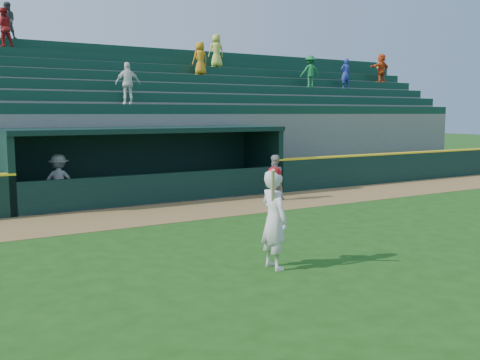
{
  "coord_description": "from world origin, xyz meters",
  "views": [
    {
      "loc": [
        -6.68,
        -9.68,
        2.94
      ],
      "look_at": [
        0.0,
        1.6,
        1.3
      ],
      "focal_mm": 40.0,
      "sensor_mm": 36.0,
      "label": 1
    }
  ],
  "objects": [
    {
      "name": "field_wall_right",
      "position": [
        12.25,
        6.55,
        0.6
      ],
      "size": [
        15.5,
        0.3,
        1.2
      ],
      "primitive_type": "cube",
      "color": "black",
      "rests_on": "ground"
    },
    {
      "name": "ground",
      "position": [
        0.0,
        0.0,
        0.0
      ],
      "size": [
        120.0,
        120.0,
        0.0
      ],
      "primitive_type": "plane",
      "color": "#1B4611",
      "rests_on": "ground"
    },
    {
      "name": "dugout",
      "position": [
        0.0,
        8.0,
        1.36
      ],
      "size": [
        9.4,
        2.8,
        2.46
      ],
      "color": "slate",
      "rests_on": "ground"
    },
    {
      "name": "stands",
      "position": [
        0.01,
        12.57,
        2.4
      ],
      "size": [
        34.5,
        6.25,
        7.45
      ],
      "color": "slate",
      "rests_on": "ground"
    },
    {
      "name": "batter_at_plate",
      "position": [
        -1.07,
        -1.48,
        0.98
      ],
      "size": [
        0.58,
        0.79,
        1.97
      ],
      "color": "silver",
      "rests_on": "ground"
    },
    {
      "name": "dugout_player_inside",
      "position": [
        -3.1,
        7.52,
        0.83
      ],
      "size": [
        1.22,
        0.94,
        1.67
      ],
      "primitive_type": "imported",
      "rotation": [
        0.0,
        0.0,
        2.81
      ],
      "color": "#A4A49F",
      "rests_on": "ground"
    },
    {
      "name": "dugout_player_front",
      "position": [
        3.48,
        5.21,
        0.77
      ],
      "size": [
        0.79,
        0.63,
        1.54
      ],
      "primitive_type": "imported",
      "rotation": [
        0.0,
        0.0,
        3.2
      ],
      "color": "#ABABA5",
      "rests_on": "ground"
    },
    {
      "name": "warning_track",
      "position": [
        0.0,
        4.9,
        0.01
      ],
      "size": [
        40.0,
        3.0,
        0.01
      ],
      "primitive_type": "cube",
      "color": "olive",
      "rests_on": "ground"
    },
    {
      "name": "wall_stripe_right",
      "position": [
        12.25,
        6.55,
        1.23
      ],
      "size": [
        15.5,
        0.32,
        0.06
      ],
      "primitive_type": "cube",
      "color": "yellow",
      "rests_on": "field_wall_right"
    }
  ]
}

